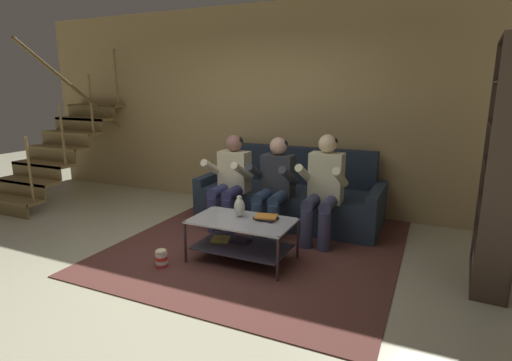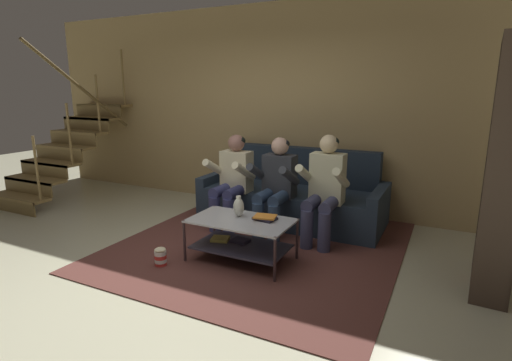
{
  "view_description": "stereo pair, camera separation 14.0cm",
  "coord_description": "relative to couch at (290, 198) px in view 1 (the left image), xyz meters",
  "views": [
    {
      "loc": [
        2.25,
        -3.0,
        1.75
      ],
      "look_at": [
        0.51,
        0.79,
        0.77
      ],
      "focal_mm": 28.0,
      "sensor_mm": 36.0,
      "label": 1
    },
    {
      "loc": [
        2.37,
        -2.94,
        1.75
      ],
      "look_at": [
        0.51,
        0.79,
        0.77
      ],
      "focal_mm": 28.0,
      "sensor_mm": 36.0,
      "label": 2
    }
  ],
  "objects": [
    {
      "name": "area_rug",
      "position": [
        0.0,
        -0.86,
        -0.3
      ],
      "size": [
        3.0,
        3.39,
        0.01
      ],
      "color": "brown",
      "rests_on": "ground"
    },
    {
      "name": "ground",
      "position": [
        -0.52,
        -1.87,
        -0.3
      ],
      "size": [
        16.8,
        16.8,
        0.0
      ],
      "primitive_type": "plane",
      "color": "#BAB898"
    },
    {
      "name": "person_seated_left",
      "position": [
        -0.6,
        -0.58,
        0.34
      ],
      "size": [
        0.5,
        0.58,
        1.17
      ],
      "color": "navy",
      "rests_on": "ground"
    },
    {
      "name": "person_seated_right",
      "position": [
        0.6,
        -0.57,
        0.37
      ],
      "size": [
        0.5,
        0.58,
        1.23
      ],
      "color": "#3B3D5D",
      "rests_on": "ground"
    },
    {
      "name": "book_stack",
      "position": [
        0.22,
        -1.34,
        0.16
      ],
      "size": [
        0.25,
        0.2,
        0.04
      ],
      "color": "#272332",
      "rests_on": "coffee_table"
    },
    {
      "name": "bookshelf",
      "position": [
        2.3,
        -0.84,
        0.61
      ],
      "size": [
        0.34,
        0.99,
        2.15
      ],
      "color": "#433429",
      "rests_on": "ground"
    },
    {
      "name": "back_partition",
      "position": [
        -0.52,
        0.59,
        1.15
      ],
      "size": [
        8.4,
        0.12,
        2.9
      ],
      "primitive_type": "cube",
      "color": "tan",
      "rests_on": "ground"
    },
    {
      "name": "popcorn_tub",
      "position": [
        -0.66,
        -1.92,
        -0.21
      ],
      "size": [
        0.12,
        0.12,
        0.19
      ],
      "color": "red",
      "rests_on": "ground"
    },
    {
      "name": "person_seated_middle",
      "position": [
        -0.0,
        -0.58,
        0.34
      ],
      "size": [
        0.5,
        0.58,
        1.17
      ],
      "color": "navy",
      "rests_on": "ground"
    },
    {
      "name": "vase",
      "position": [
        -0.07,
        -1.37,
        0.24
      ],
      "size": [
        0.11,
        0.11,
        0.22
      ],
      "color": "silver",
      "rests_on": "coffee_table"
    },
    {
      "name": "couch",
      "position": [
        0.0,
        0.0,
        0.0
      ],
      "size": [
        2.38,
        0.96,
        0.95
      ],
      "color": "#253243",
      "rests_on": "ground"
    },
    {
      "name": "coffee_table",
      "position": [
        -0.01,
        -1.45,
        -0.01
      ],
      "size": [
        1.03,
        0.59,
        0.44
      ],
      "color": "#B4B7BE",
      "rests_on": "ground"
    },
    {
      "name": "staircase_run",
      "position": [
        -3.7,
        -0.52,
        0.55
      ],
      "size": [
        1.06,
        2.02,
        2.38
      ],
      "color": "olive",
      "rests_on": "ground"
    }
  ]
}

